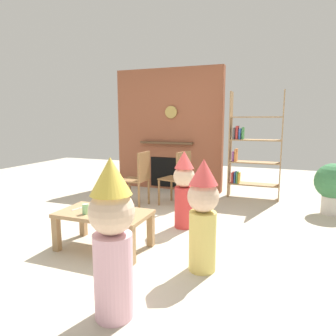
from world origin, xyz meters
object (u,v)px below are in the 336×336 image
object	(u,v)px
paper_plate_rear	(97,207)
birthday_cake_slice	(93,213)
coffee_table	(104,218)
paper_cup_far_left	(126,213)
child_in_pink	(203,213)
dining_chair_left	(139,176)
potted_plant_tall	(333,184)
paper_plate_front	(112,210)
bookshelf	(251,149)
paper_cup_center	(129,208)
paper_cup_near_right	(85,209)
paper_cup_near_left	(110,212)
child_by_the_chairs	(184,188)
child_with_cone_hat	(112,235)
dining_chair_middle	(179,175)

from	to	relation	value
paper_plate_rear	birthday_cake_slice	size ratio (longest dim) A/B	1.98
coffee_table	paper_cup_far_left	world-z (taller)	paper_cup_far_left
child_in_pink	dining_chair_left	world-z (taller)	child_in_pink
coffee_table	potted_plant_tall	world-z (taller)	potted_plant_tall
paper_plate_front	child_in_pink	size ratio (longest dim) A/B	0.17
bookshelf	coffee_table	bearing A→B (deg)	-113.83
child_in_pink	potted_plant_tall	world-z (taller)	child_in_pink
coffee_table	paper_cup_center	bearing A→B (deg)	21.96
child_in_pink	dining_chair_left	distance (m)	2.26
paper_cup_far_left	paper_cup_near_right	bearing A→B (deg)	-173.60
bookshelf	paper_cup_center	size ratio (longest dim) A/B	20.40
coffee_table	paper_cup_near_left	distance (m)	0.23
child_by_the_chairs	potted_plant_tall	size ratio (longest dim) A/B	1.32
paper_plate_rear	child_by_the_chairs	world-z (taller)	child_by_the_chairs
child_with_cone_hat	bookshelf	bearing A→B (deg)	-43.68
coffee_table	dining_chair_middle	world-z (taller)	dining_chair_middle
paper_cup_far_left	birthday_cake_slice	world-z (taller)	paper_cup_far_left
birthday_cake_slice	dining_chair_left	world-z (taller)	dining_chair_left
potted_plant_tall	paper_cup_near_left	bearing A→B (deg)	-134.73
paper_cup_near_left	potted_plant_tall	bearing A→B (deg)	45.27
paper_cup_near_right	paper_plate_rear	xyz separation A→B (m)	(-0.01, 0.24, -0.05)
paper_plate_rear	paper_cup_far_left	bearing A→B (deg)	-21.67
dining_chair_left	paper_cup_near_right	bearing A→B (deg)	98.13
paper_plate_rear	child_in_pink	bearing A→B (deg)	-9.06
paper_cup_far_left	potted_plant_tall	size ratio (longest dim) A/B	0.13
paper_cup_center	child_with_cone_hat	size ratio (longest dim) A/B	0.08
paper_cup_near_right	potted_plant_tall	world-z (taller)	potted_plant_tall
bookshelf	dining_chair_left	world-z (taller)	bookshelf
coffee_table	child_with_cone_hat	bearing A→B (deg)	-54.50
coffee_table	paper_cup_near_left	xyz separation A→B (m)	(0.15, -0.12, 0.13)
child_with_cone_hat	child_by_the_chairs	size ratio (longest dim) A/B	1.15
child_by_the_chairs	birthday_cake_slice	bearing A→B (deg)	3.83
coffee_table	birthday_cake_slice	distance (m)	0.21
paper_cup_near_left	dining_chair_middle	distance (m)	2.02
paper_cup_center	paper_cup_far_left	bearing A→B (deg)	-71.15
dining_chair_left	paper_cup_center	bearing A→B (deg)	113.30
child_by_the_chairs	dining_chair_left	size ratio (longest dim) A/B	1.13
paper_cup_near_left	potted_plant_tall	xyz separation A→B (m)	(2.37, 2.39, -0.02)
paper_plate_rear	dining_chair_middle	xyz separation A→B (m)	(0.38, 1.79, 0.09)
paper_cup_far_left	paper_plate_rear	bearing A→B (deg)	158.33
paper_cup_far_left	paper_plate_rear	distance (m)	0.51
dining_chair_middle	bookshelf	bearing A→B (deg)	-122.66
birthday_cake_slice	child_in_pink	bearing A→B (deg)	4.29
paper_cup_center	paper_plate_front	distance (m)	0.20
coffee_table	child_by_the_chairs	distance (m)	1.14
paper_cup_far_left	dining_chair_left	distance (m)	1.82
bookshelf	child_in_pink	world-z (taller)	bookshelf
paper_cup_near_left	child_by_the_chairs	xyz separation A→B (m)	(0.46, 1.07, 0.06)
child_with_cone_hat	dining_chair_middle	world-z (taller)	child_with_cone_hat
birthday_cake_slice	potted_plant_tall	bearing A→B (deg)	44.02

